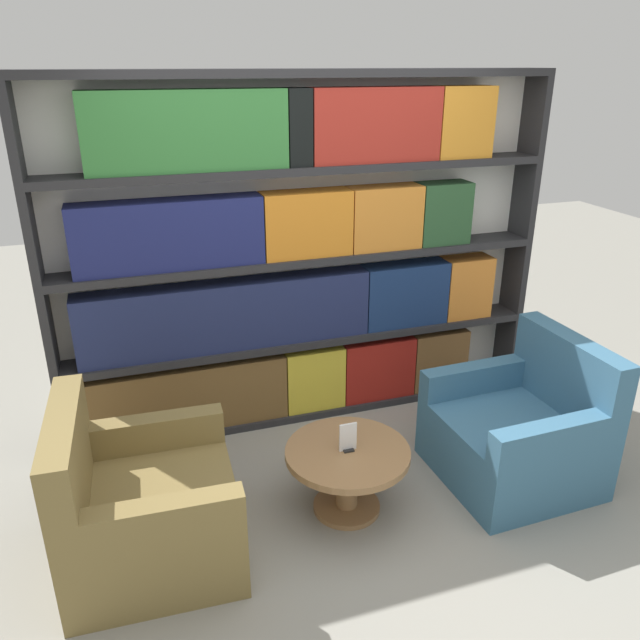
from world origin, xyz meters
name	(u,v)px	position (x,y,z in m)	size (l,w,h in m)	color
ground_plane	(388,541)	(0.00, 0.00, 0.00)	(14.00, 14.00, 0.00)	gray
bookshelf	(298,263)	(-0.05, 1.46, 1.13)	(3.34, 0.30, 2.34)	silver
armchair_left	(143,509)	(-1.22, 0.31, 0.29)	(0.88, 0.90, 0.88)	olive
armchair_right	(519,433)	(0.99, 0.31, 0.29)	(0.86, 0.88, 0.88)	#386684
coffee_table	(347,467)	(-0.11, 0.32, 0.29)	(0.70, 0.70, 0.40)	olive
table_sign	(348,439)	(-0.11, 0.32, 0.47)	(0.10, 0.06, 0.17)	black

